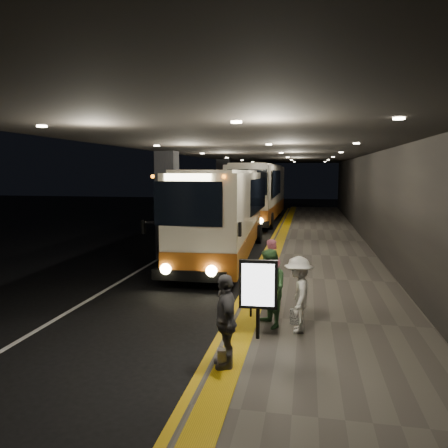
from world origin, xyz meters
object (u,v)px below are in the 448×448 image
(coach_main, at_px, (224,217))
(coach_second, at_px, (259,195))
(stanchion_post, at_px, (251,292))
(info_sign, at_px, (258,286))
(passenger_waiting_white, at_px, (298,294))
(passenger_waiting_grey, at_px, (225,321))
(passenger_boarding, at_px, (273,268))
(passenger_waiting_green, at_px, (269,288))
(bag_polka, at_px, (296,317))
(bag_plain, at_px, (225,358))

(coach_main, distance_m, coach_second, 13.22)
(coach_main, height_order, stanchion_post, coach_main)
(stanchion_post, bearing_deg, info_sign, -76.47)
(passenger_waiting_white, height_order, stanchion_post, passenger_waiting_white)
(info_sign, height_order, stanchion_post, info_sign)
(stanchion_post, bearing_deg, coach_second, 95.82)
(passenger_waiting_grey, height_order, stanchion_post, passenger_waiting_grey)
(coach_main, xyz_separation_m, passenger_boarding, (2.52, -5.97, -0.75))
(coach_main, distance_m, passenger_waiting_white, 9.15)
(coach_main, xyz_separation_m, stanchion_post, (2.14, -7.81, -0.94))
(passenger_waiting_green, xyz_separation_m, passenger_waiting_white, (0.63, -0.15, -0.05))
(info_sign, bearing_deg, coach_second, 93.88)
(passenger_waiting_white, bearing_deg, coach_second, -172.16)
(passenger_boarding, distance_m, passenger_waiting_green, 2.40)
(coach_main, height_order, passenger_waiting_green, coach_main)
(stanchion_post, bearing_deg, bag_polka, -14.00)
(bag_plain, xyz_separation_m, stanchion_post, (0.10, 2.74, 0.44))
(coach_second, distance_m, info_sign, 22.49)
(bag_plain, bearing_deg, passenger_waiting_white, 59.12)
(coach_main, bearing_deg, passenger_boarding, -69.90)
(passenger_waiting_green, distance_m, passenger_waiting_white, 0.65)
(coach_second, distance_m, bag_polka, 21.60)
(passenger_waiting_grey, bearing_deg, bag_polka, 135.84)
(passenger_boarding, height_order, info_sign, info_sign)
(coach_second, xyz_separation_m, info_sign, (2.46, -22.34, -0.64))
(passenger_waiting_green, relative_size, stanchion_post, 1.44)
(coach_second, xyz_separation_m, stanchion_post, (2.15, -21.04, -1.15))
(bag_plain, bearing_deg, coach_main, 100.95)
(bag_plain, bearing_deg, passenger_waiting_grey, 90.00)
(coach_main, height_order, bag_polka, coach_main)
(coach_second, height_order, passenger_waiting_white, coach_second)
(passenger_waiting_green, bearing_deg, stanchion_post, -170.44)
(passenger_waiting_grey, height_order, bag_polka, passenger_waiting_grey)
(stanchion_post, bearing_deg, passenger_waiting_grey, -92.18)
(passenger_boarding, relative_size, info_sign, 0.96)
(coach_main, relative_size, passenger_waiting_green, 6.56)
(bag_plain, bearing_deg, info_sign, 73.84)
(passenger_boarding, distance_m, info_sign, 3.16)
(bag_plain, relative_size, stanchion_post, 0.27)
(passenger_waiting_white, bearing_deg, info_sign, -54.01)
(bag_plain, bearing_deg, passenger_boarding, 84.08)
(bag_plain, height_order, stanchion_post, stanchion_post)
(passenger_waiting_green, bearing_deg, info_sign, -43.89)
(coach_second, xyz_separation_m, passenger_waiting_grey, (2.04, -23.73, -0.92))
(passenger_waiting_white, bearing_deg, stanchion_post, -123.21)
(bag_polka, height_order, bag_plain, same)
(bag_polka, distance_m, stanchion_post, 1.19)
(passenger_waiting_green, distance_m, stanchion_post, 0.78)
(coach_second, bearing_deg, passenger_waiting_white, -80.52)
(info_sign, bearing_deg, passenger_waiting_green, 75.03)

